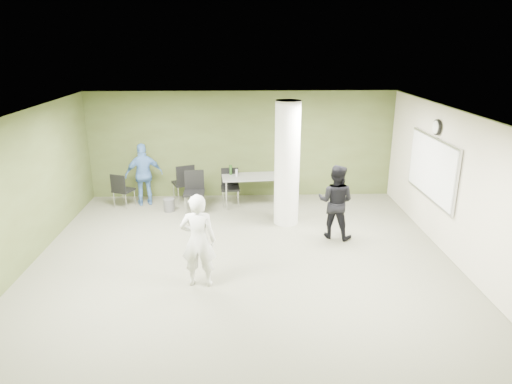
{
  "coord_description": "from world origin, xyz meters",
  "views": [
    {
      "loc": [
        -0.02,
        -7.78,
        3.99
      ],
      "look_at": [
        0.27,
        1.0,
        1.08
      ],
      "focal_mm": 32.0,
      "sensor_mm": 36.0,
      "label": 1
    }
  ],
  "objects_px": {
    "folding_table": "(254,178)",
    "woman_white": "(198,241)",
    "chair_back_left": "(121,188)",
    "man_blue": "(144,175)",
    "man_black": "(336,202)"
  },
  "relations": [
    {
      "from": "folding_table",
      "to": "woman_white",
      "type": "xyz_separation_m",
      "value": [
        -1.05,
        -4.0,
        0.1
      ]
    },
    {
      "from": "chair_back_left",
      "to": "woman_white",
      "type": "height_order",
      "value": "woman_white"
    },
    {
      "from": "folding_table",
      "to": "man_blue",
      "type": "distance_m",
      "value": 2.77
    },
    {
      "from": "woman_white",
      "to": "folding_table",
      "type": "bearing_deg",
      "value": -101.09
    },
    {
      "from": "woman_white",
      "to": "man_black",
      "type": "distance_m",
      "value": 3.32
    },
    {
      "from": "woman_white",
      "to": "man_black",
      "type": "xyz_separation_m",
      "value": [
        2.71,
        1.93,
        -0.03
      ]
    },
    {
      "from": "man_black",
      "to": "man_blue",
      "type": "height_order",
      "value": "man_blue"
    },
    {
      "from": "chair_back_left",
      "to": "man_blue",
      "type": "height_order",
      "value": "man_blue"
    },
    {
      "from": "man_blue",
      "to": "man_black",
      "type": "bearing_deg",
      "value": 136.35
    },
    {
      "from": "folding_table",
      "to": "chair_back_left",
      "type": "xyz_separation_m",
      "value": [
        -3.31,
        -0.07,
        -0.21
      ]
    },
    {
      "from": "folding_table",
      "to": "man_blue",
      "type": "bearing_deg",
      "value": 172.34
    },
    {
      "from": "folding_table",
      "to": "man_black",
      "type": "distance_m",
      "value": 2.65
    },
    {
      "from": "chair_back_left",
      "to": "man_black",
      "type": "relative_size",
      "value": 0.55
    },
    {
      "from": "folding_table",
      "to": "man_black",
      "type": "relative_size",
      "value": 1.06
    },
    {
      "from": "folding_table",
      "to": "man_black",
      "type": "xyz_separation_m",
      "value": [
        1.66,
        -2.07,
        0.07
      ]
    }
  ]
}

